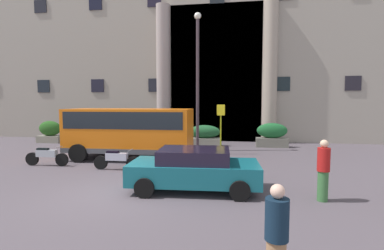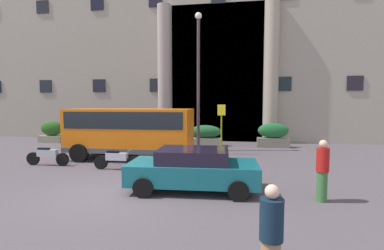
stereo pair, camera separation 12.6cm
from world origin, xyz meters
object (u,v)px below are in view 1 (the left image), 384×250
pedestrian_woman_dark_dress (276,238)px  motorcycle_near_kerb (46,156)px  parked_estate_mid (194,169)px  orange_minibus (130,129)px  hedge_planter_far_east (158,134)px  hedge_planter_entrance_left (95,134)px  pedestrian_child_trailing (323,170)px  hedge_planter_east (272,136)px  lamppost_plaza_centre (198,72)px  hedge_planter_far_west (205,136)px  motorcycle_far_end (116,159)px  bus_stop_sign (221,124)px  hedge_planter_entrance_right (50,132)px

pedestrian_woman_dark_dress → motorcycle_near_kerb: bearing=-11.1°
parked_estate_mid → motorcycle_near_kerb: (-7.28, 2.56, -0.26)m
orange_minibus → hedge_planter_far_east: size_ratio=4.17×
orange_minibus → hedge_planter_entrance_left: (-4.68, 5.24, -0.90)m
orange_minibus → pedestrian_child_trailing: size_ratio=3.48×
hedge_planter_east → lamppost_plaza_centre: 6.45m
hedge_planter_far_west → motorcycle_far_end: size_ratio=1.06×
motorcycle_near_kerb → motorcycle_far_end: (3.52, -0.28, -0.00)m
pedestrian_woman_dark_dress → lamppost_plaza_centre: (-2.92, 12.61, 3.87)m
orange_minibus → hedge_planter_far_west: 6.10m
hedge_planter_far_east → pedestrian_child_trailing: 13.21m
hedge_planter_far_west → motorcycle_near_kerb: (-6.54, -7.24, -0.21)m
motorcycle_near_kerb → pedestrian_child_trailing: (11.18, -3.03, 0.47)m
hedge_planter_far_east → pedestrian_child_trailing: pedestrian_child_trailing is taller
bus_stop_sign → motorcycle_far_end: 6.28m
pedestrian_child_trailing → hedge_planter_far_west: bearing=115.1°
hedge_planter_far_east → hedge_planter_entrance_right: hedge_planter_entrance_right is taller
hedge_planter_entrance_right → hedge_planter_entrance_left: bearing=6.5°
orange_minibus → hedge_planter_entrance_right: size_ratio=3.60×
hedge_planter_far_east → hedge_planter_east: size_ratio=0.75×
orange_minibus → hedge_planter_entrance_left: 7.08m
pedestrian_child_trailing → pedestrian_woman_dark_dress: bearing=-112.7°
orange_minibus → hedge_planter_east: 9.30m
parked_estate_mid → motorcycle_far_end: size_ratio=2.09×
hedge_planter_far_east → pedestrian_child_trailing: bearing=-53.0°
orange_minibus → motorcycle_far_end: orange_minibus is taller
bus_stop_sign → orange_minibus: bearing=-156.6°
hedge_planter_entrance_left → motorcycle_far_end: size_ratio=0.76×
hedge_planter_far_west → hedge_planter_entrance_right: hedge_planter_entrance_right is taller
hedge_planter_entrance_right → motorcycle_near_kerb: 8.50m
pedestrian_woman_dark_dress → bus_stop_sign: bearing=-55.1°
hedge_planter_far_east → motorcycle_near_kerb: (-3.24, -7.51, -0.25)m
bus_stop_sign → pedestrian_child_trailing: 7.99m
hedge_planter_far_west → pedestrian_child_trailing: 11.27m
lamppost_plaza_centre → hedge_planter_east: bearing=24.9°
hedge_planter_east → parked_estate_mid: (-3.68, -9.88, -0.04)m
orange_minibus → pedestrian_woman_dark_dress: (6.01, -9.62, -0.71)m
bus_stop_sign → motorcycle_near_kerb: size_ratio=1.35×
hedge_planter_entrance_left → hedge_planter_east: hedge_planter_east is taller
bus_stop_sign → lamppost_plaza_centre: lamppost_plaza_centre is taller
pedestrian_child_trailing → lamppost_plaza_centre: 10.25m
motorcycle_near_kerb → parked_estate_mid: bearing=-21.2°
hedge_planter_entrance_left → pedestrian_woman_dark_dress: (10.70, -14.86, 0.19)m
hedge_planter_entrance_right → pedestrian_child_trailing: bearing=-32.3°
bus_stop_sign → lamppost_plaza_centre: (-1.45, 1.02, 2.99)m
hedge_planter_entrance_right → motorcycle_far_end: size_ratio=0.85×
parked_estate_mid → motorcycle_far_end: bearing=145.7°
hedge_planter_far_west → lamppost_plaza_centre: 4.54m
hedge_planter_entrance_left → hedge_planter_far_east: 4.68m
bus_stop_sign → hedge_planter_east: bearing=44.9°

